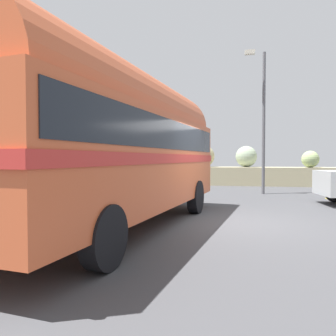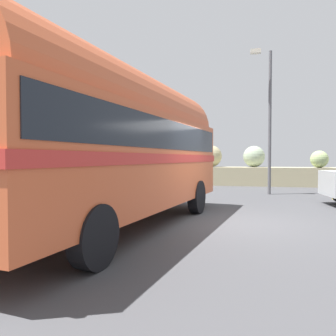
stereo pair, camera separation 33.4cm
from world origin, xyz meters
name	(u,v)px [view 2 (the right image)]	position (x,y,z in m)	size (l,w,h in m)	color
ground	(233,223)	(0.00, 0.00, 0.01)	(32.00, 26.00, 0.02)	#414245
breakwater	(240,173)	(0.08, 11.79, 0.72)	(31.36, 2.10, 2.42)	tan
vintage_coach	(118,140)	(-2.55, -1.28, 2.05)	(3.70, 8.85, 3.70)	black
lamp_post	(268,114)	(1.33, 6.83, 3.60)	(0.94, 0.59, 6.38)	#5B5B60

